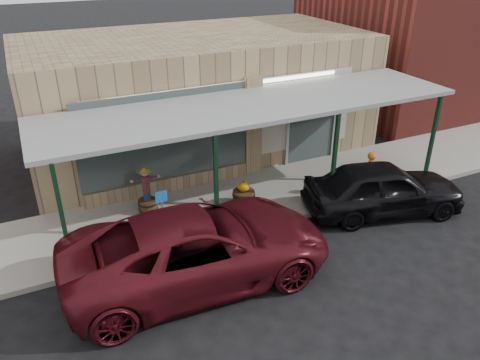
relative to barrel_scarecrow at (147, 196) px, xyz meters
name	(u,v)px	position (x,y,z in m)	size (l,w,h in m)	color
ground	(319,266)	(3.13, -4.12, -0.62)	(120.00, 120.00, 0.00)	black
sidewalk	(253,198)	(3.13, -0.52, -0.55)	(40.00, 3.20, 0.15)	gray
storefront	(198,94)	(3.13, 4.04, 1.47)	(12.00, 6.25, 4.20)	tan
awning	(255,107)	(3.13, -0.56, 2.39)	(12.00, 3.00, 3.04)	gray
block_buildings_near	(235,38)	(5.14, 5.08, 3.14)	(61.00, 8.00, 8.00)	maroon
barrel_scarecrow	(147,196)	(0.00, 0.00, 0.00)	(0.83, 0.67, 1.39)	#46351C
barrel_pumpkin	(244,196)	(2.66, -0.83, -0.20)	(0.83, 0.83, 0.77)	#46351C
handicap_sign	(162,210)	(-0.03, -1.72, 0.49)	(0.31, 0.05, 1.50)	gray
parked_sedan	(383,188)	(6.21, -2.71, 0.16)	(4.87, 2.93, 1.56)	black
car_maroon	(199,247)	(0.34, -3.27, 0.24)	(2.86, 6.20, 1.72)	#56111A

